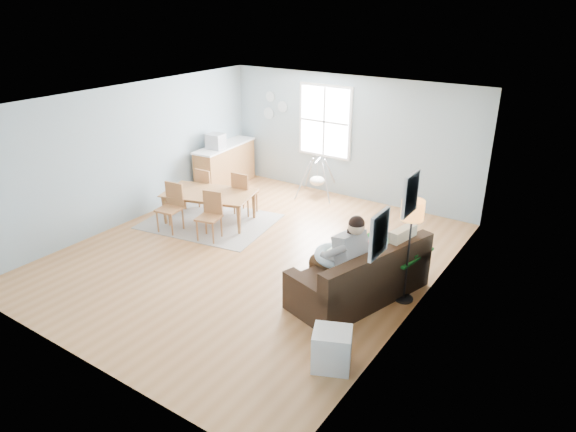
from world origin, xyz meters
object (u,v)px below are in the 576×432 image
Objects in this scene: dining_table at (209,207)px; chair_se at (211,213)px; floor_lamp at (412,219)px; counter at (225,166)px; chair_ne at (243,191)px; storage_cube at (331,349)px; chair_nw at (206,186)px; baby_swing at (317,180)px; toddler at (369,247)px; father at (342,255)px; monitor at (216,141)px; chair_sw at (172,204)px; sofa at (362,279)px.

dining_table is 0.78m from chair_se.
counter is (-5.49, 2.38, -0.81)m from floor_lamp.
floor_lamp reaches higher than chair_ne.
dining_table is 0.94× the size of counter.
storage_cube is at bearing -47.17° from dining_table.
chair_nw reaches higher than baby_swing.
baby_swing is (-2.76, 3.11, -0.37)m from toddler.
dining_table is 1.90× the size of chair_ne.
floor_lamp is 4.61m from baby_swing.
chair_ne is at bearing -111.60° from baby_swing.
father is 5.35m from monitor.
father reaches higher than chair_nw.
chair_se is 1.22m from chair_ne.
father is at bearing -33.92° from dining_table.
chair_nw is (-4.76, 3.04, 0.24)m from storage_cube.
chair_sw is 1.50m from chair_ne.
floor_lamp reaches higher than chair_nw.
chair_nw is (-1.08, 1.07, -0.01)m from chair_se.
baby_swing reaches higher than dining_table.
monitor is (-1.58, 2.00, 0.69)m from chair_se.
counter reaches higher than storage_cube.
father is 1.56× the size of chair_sw.
counter is at bearing 97.61° from monitor.
chair_ne is 0.89× the size of baby_swing.
chair_se is 2.25× the size of monitor.
father is 0.78× the size of counter.
toddler is at bearing -26.07° from dining_table.
chair_sw is at bearing 173.34° from father.
floor_lamp is 4.00× the size of monitor.
father is 0.53m from toddler.
toddler is at bearing -23.46° from monitor.
chair_ne is (-4.05, 1.24, -0.80)m from floor_lamp.
monitor is (-4.66, 2.60, 0.42)m from father.
floor_lamp is 4.79m from chair_sw.
toddler is at bearing -20.75° from chair_ne.
storage_cube is 5.02m from chair_ne.
father is at bearing -21.92° from chair_nw.
baby_swing is at bearing 50.47° from dining_table.
chair_ne is (0.88, 0.13, 0.03)m from chair_nw.
counter is 0.76m from monitor.
baby_swing is at bearing 131.57° from toddler.
chair_nw is at bearing -61.31° from monitor.
father is 3.64× the size of monitor.
monitor reaches higher than toddler.
toddler reaches higher than chair_nw.
storage_cube is at bearing -57.49° from baby_swing.
counter is at bearing 140.93° from storage_cube.
father reaches higher than sofa.
chair_nw is 1.27m from monitor.
sofa is at bearing -50.23° from baby_swing.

